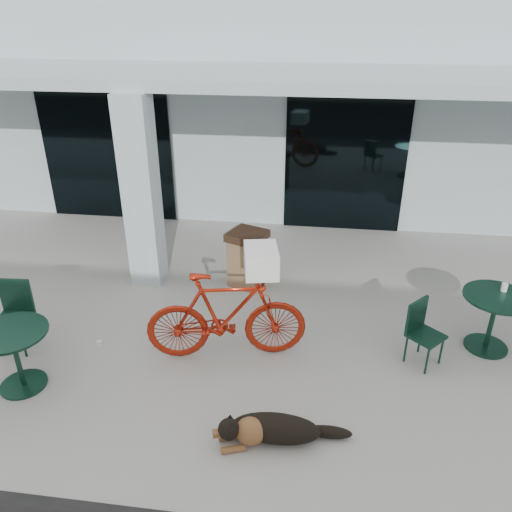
# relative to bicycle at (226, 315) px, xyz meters

# --- Properties ---
(ground) EXTENTS (80.00, 80.00, 0.00)m
(ground) POSITION_rel_bicycle_xyz_m (-0.21, -0.40, -0.63)
(ground) COLOR #A7A59D
(ground) RESTS_ON ground
(building) EXTENTS (22.00, 7.00, 4.50)m
(building) POSITION_rel_bicycle_xyz_m (-0.21, 8.10, 1.62)
(building) COLOR silver
(building) RESTS_ON ground
(storefront_glass_left) EXTENTS (2.80, 0.06, 2.70)m
(storefront_glass_left) POSITION_rel_bicycle_xyz_m (-3.41, 4.58, 0.72)
(storefront_glass_left) COLOR black
(storefront_glass_left) RESTS_ON ground
(storefront_glass_right) EXTENTS (2.40, 0.06, 2.70)m
(storefront_glass_right) POSITION_rel_bicycle_xyz_m (1.59, 4.58, 0.72)
(storefront_glass_right) COLOR black
(storefront_glass_right) RESTS_ON ground
(column) EXTENTS (0.50, 0.50, 3.12)m
(column) POSITION_rel_bicycle_xyz_m (-1.71, 1.90, 0.93)
(column) COLOR silver
(column) RESTS_ON ground
(overhang) EXTENTS (22.00, 2.80, 0.18)m
(overhang) POSITION_rel_bicycle_xyz_m (-0.21, 3.20, 2.58)
(overhang) COLOR silver
(overhang) RESTS_ON column
(bicycle) EXTENTS (2.18, 0.99, 1.26)m
(bicycle) POSITION_rel_bicycle_xyz_m (0.00, 0.00, 0.00)
(bicycle) COLOR #A8200D
(bicycle) RESTS_ON ground
(laundry_basket) EXTENTS (0.51, 0.62, 0.33)m
(laundry_basket) POSITION_rel_bicycle_xyz_m (0.44, 0.09, 0.80)
(laundry_basket) COLOR white
(laundry_basket) RESTS_ON bicycle
(dog) EXTENTS (1.18, 0.71, 0.37)m
(dog) POSITION_rel_bicycle_xyz_m (0.79, -1.40, -0.45)
(dog) COLOR black
(dog) RESTS_ON ground
(cup_near_dog) EXTENTS (0.08, 0.08, 0.09)m
(cup_near_dog) POSITION_rel_bicycle_xyz_m (-1.80, -0.06, -0.59)
(cup_near_dog) COLOR white
(cup_near_dog) RESTS_ON ground
(cafe_table_near) EXTENTS (1.15, 1.15, 0.81)m
(cafe_table_near) POSITION_rel_bicycle_xyz_m (-2.41, -0.94, -0.23)
(cafe_table_near) COLOR #123628
(cafe_table_near) RESTS_ON ground
(cafe_chair_near) EXTENTS (0.48, 0.51, 0.98)m
(cafe_chair_near) POSITION_rel_bicycle_xyz_m (-2.88, -0.24, -0.14)
(cafe_chair_near) COLOR #123628
(cafe_chair_near) RESTS_ON ground
(cafe_table_far) EXTENTS (1.13, 1.13, 0.83)m
(cafe_table_far) POSITION_rel_bicycle_xyz_m (3.52, 0.64, -0.22)
(cafe_table_far) COLOR #123628
(cafe_table_far) RESTS_ON ground
(cafe_chair_far_a) EXTENTS (0.59, 0.59, 0.88)m
(cafe_chair_far_a) POSITION_rel_bicycle_xyz_m (2.59, 0.18, -0.19)
(cafe_chair_far_a) COLOR #123628
(cafe_chair_far_a) RESTS_ON ground
(cup_on_table) EXTENTS (0.10, 0.10, 0.11)m
(cup_on_table) POSITION_rel_bicycle_xyz_m (3.63, 0.78, 0.26)
(cup_on_table) COLOR white
(cup_on_table) RESTS_ON cafe_table_far
(trash_receptacle) EXTENTS (0.73, 0.73, 0.96)m
(trash_receptacle) POSITION_rel_bicycle_xyz_m (-0.01, 1.95, -0.15)
(trash_receptacle) COLOR brown
(trash_receptacle) RESTS_ON ground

